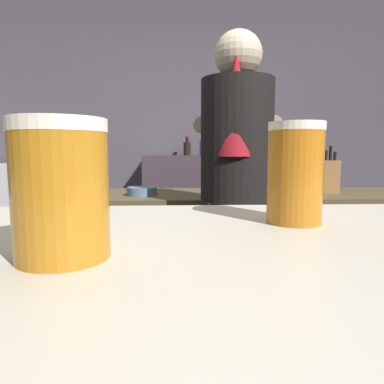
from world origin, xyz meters
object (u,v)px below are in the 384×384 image
(mixing_bowl, at_px, (142,191))
(pint_glass_far, at_px, (61,190))
(bartender, at_px, (236,186))
(chefs_knife, at_px, (271,193))
(bottle_hot_sauce, at_px, (187,148))
(knife_block, at_px, (329,176))
(pint_glass_near, at_px, (295,173))
(bottle_soy, at_px, (203,147))

(mixing_bowl, xyz_separation_m, pint_glass_far, (0.11, -1.68, 0.20))
(mixing_bowl, bearing_deg, bartender, -37.67)
(chefs_knife, bearing_deg, bottle_hot_sauce, 99.55)
(mixing_bowl, xyz_separation_m, chefs_knife, (0.77, 0.03, -0.02))
(pint_glass_far, xyz_separation_m, bottle_hot_sauce, (0.19, 3.07, 0.06))
(knife_block, bearing_deg, mixing_bowl, -177.13)
(pint_glass_far, bearing_deg, pint_glass_near, 28.72)
(mixing_bowl, xyz_separation_m, bottle_soy, (0.45, 1.34, 0.27))
(mixing_bowl, height_order, pint_glass_far, pint_glass_far)
(bartender, bearing_deg, pint_glass_far, 177.76)
(knife_block, xyz_separation_m, pint_glass_near, (-0.77, -1.59, 0.12))
(mixing_bowl, relative_size, bottle_hot_sauce, 0.92)
(knife_block, relative_size, mixing_bowl, 1.65)
(pint_glass_far, bearing_deg, knife_block, 59.32)
(pint_glass_near, xyz_separation_m, bottle_hot_sauce, (-0.06, 2.93, 0.06))
(chefs_knife, height_order, pint_glass_near, pint_glass_near)
(bottle_soy, bearing_deg, bartender, -88.87)
(knife_block, height_order, mixing_bowl, knife_block)
(knife_block, xyz_separation_m, chefs_knife, (-0.37, -0.03, -0.10))
(bottle_soy, bearing_deg, knife_block, -62.03)
(knife_block, distance_m, chefs_knife, 0.38)
(pint_glass_far, bearing_deg, bottle_hot_sauce, 86.37)
(pint_glass_near, distance_m, pint_glass_far, 0.29)
(bartender, relative_size, chefs_knife, 7.09)
(bartender, bearing_deg, chefs_knife, -20.72)
(bartender, bearing_deg, bottle_soy, 15.17)
(mixing_bowl, relative_size, pint_glass_far, 1.41)
(bartender, relative_size, knife_block, 5.91)
(mixing_bowl, xyz_separation_m, bottle_hot_sauce, (0.30, 1.39, 0.26))
(bartender, xyz_separation_m, bottle_soy, (-0.03, 1.72, 0.20))
(knife_block, relative_size, pint_glass_near, 2.17)
(bottle_hot_sauce, height_order, bottle_soy, bottle_soy)
(bottle_soy, bearing_deg, mixing_bowl, -108.62)
(bottle_soy, bearing_deg, pint_glass_far, -96.54)
(mixing_bowl, relative_size, pint_glass_near, 1.31)
(mixing_bowl, distance_m, pint_glass_far, 1.69)
(bartender, bearing_deg, knife_block, -42.29)
(mixing_bowl, xyz_separation_m, pint_glass_near, (0.36, -1.54, 0.20))
(knife_block, relative_size, chefs_knife, 1.20)
(knife_block, distance_m, mixing_bowl, 1.14)
(knife_block, relative_size, bottle_soy, 1.36)
(bottle_soy, bearing_deg, pint_glass_near, -91.76)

